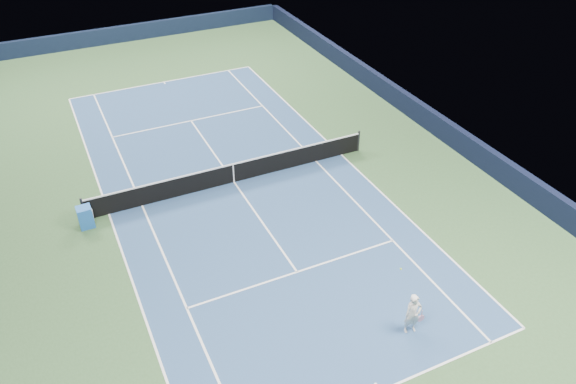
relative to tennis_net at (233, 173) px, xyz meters
name	(u,v)px	position (x,y,z in m)	size (l,w,h in m)	color
ground	(234,182)	(0.00, 0.00, -0.50)	(40.00, 40.00, 0.00)	#30512C
wall_far	(133,32)	(0.00, 19.82, 0.05)	(22.00, 0.35, 1.10)	#101932
wall_right	(434,122)	(10.82, 0.00, 0.05)	(0.35, 40.00, 1.10)	black
court_surface	(234,182)	(0.00, 0.00, -0.50)	(10.97, 23.77, 0.01)	navy
baseline_far	(164,82)	(0.00, 11.88, -0.50)	(10.97, 0.08, 0.00)	white
sideline_doubles_right	(341,155)	(5.49, 0.00, -0.50)	(0.08, 23.77, 0.00)	white
sideline_doubles_left	(109,214)	(-5.49, 0.00, -0.50)	(0.08, 23.77, 0.00)	white
sideline_singles_right	(316,161)	(4.12, 0.00, -0.50)	(0.08, 23.77, 0.00)	white
sideline_singles_left	(142,205)	(-4.12, 0.00, -0.50)	(0.08, 23.77, 0.00)	white
service_line_far	(191,121)	(0.00, 6.40, -0.50)	(8.23, 0.08, 0.00)	white
service_line_near	(297,272)	(0.00, -6.40, -0.50)	(8.23, 0.08, 0.00)	white
center_service_line	(234,182)	(0.00, 0.00, -0.50)	(0.08, 12.80, 0.00)	white
center_mark_far	(164,83)	(0.00, 11.73, -0.50)	(0.08, 0.30, 0.00)	white
tennis_net	(233,173)	(0.00, 0.00, 0.00)	(12.90, 0.10, 1.07)	black
sponsor_cube	(86,217)	(-6.40, -0.44, -0.05)	(0.60, 0.52, 0.92)	blue
tennis_player	(413,314)	(2.09, -10.37, 0.26)	(0.76, 1.26, 1.82)	silver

